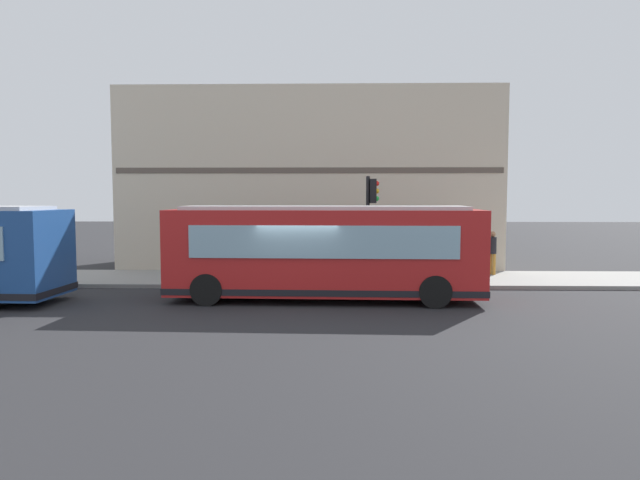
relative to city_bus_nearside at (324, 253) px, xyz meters
The scene contains 9 objects.
ground 1.79m from the city_bus_nearside, 115.99° to the left, with size 120.00×120.00×0.00m, color #262628.
sidewalk_curb 4.61m from the city_bus_nearside, 10.56° to the left, with size 4.16×40.00×0.15m, color gray.
building_corner 10.17m from the city_bus_nearside, ahead, with size 6.96×17.12×8.20m.
city_bus_nearside is the anchor object (origin of this frame).
traffic_light_near_corner 3.63m from the city_bus_nearside, 30.34° to the right, with size 0.32×0.49×3.98m.
fire_hydrant 4.63m from the city_bus_nearside, 52.07° to the right, with size 0.35×0.35×0.74m.
pedestrian_near_hydrant 5.17m from the city_bus_nearside, 49.57° to the left, with size 0.32×0.32×1.56m.
pedestrian_walking_along_curb 7.32m from the city_bus_nearside, 40.14° to the left, with size 0.32×0.32×1.80m.
pedestrian_near_building_entrance 8.65m from the city_bus_nearside, 52.69° to the right, with size 0.32×0.32×1.79m.
Camera 1 is at (-18.02, -1.11, 3.35)m, focal length 32.05 mm.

